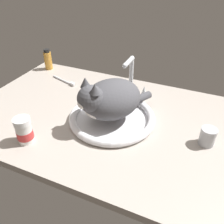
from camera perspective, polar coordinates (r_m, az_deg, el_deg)
The scene contains 8 objects.
countertop at distance 101.48cm, azimuth -2.60°, elevation -1.47°, with size 113.11×73.86×3.00cm, color #ADA399.
sink_basin at distance 96.98cm, azimuth 0.00°, elevation -1.29°, with size 35.04×35.04×3.01cm.
faucet at distance 110.17cm, azimuth 4.38°, elevation 7.24°, with size 16.39×11.76×19.82cm.
cat at distance 90.98cm, azimuth -0.82°, elevation 3.07°, with size 28.47×34.31×18.10cm.
metal_jar at distance 90.98cm, azimuth 21.92°, elevation -5.46°, with size 5.68×5.68×6.76cm.
amber_bottle at distance 143.78cm, azimuth -15.08°, elevation 11.97°, with size 4.30×4.30×11.68cm.
pill_bottle at distance 90.37cm, azimuth -20.27°, elevation -4.28°, with size 6.02×6.02×10.06cm.
toothbrush at distance 128.76cm, azimuth -11.41°, elevation 7.37°, with size 16.35×6.08×1.70cm.
Camera 1 is at (37.09, -73.03, 61.40)cm, focal length 38.20 mm.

